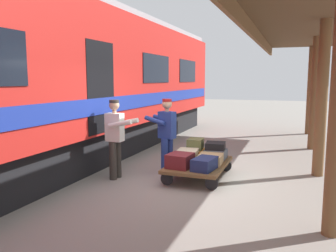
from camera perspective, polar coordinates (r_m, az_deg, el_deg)
name	(u,v)px	position (r m, az deg, el deg)	size (l,w,h in m)	color
ground_plane	(186,183)	(7.22, 3.07, -9.45)	(60.00, 60.00, 0.00)	gray
platform_canopy	(330,12)	(6.71, 25.20, 16.72)	(3.20, 16.60, 3.56)	brown
train_car	(45,82)	(8.58, -19.68, 6.80)	(3.02, 18.48, 4.00)	#B21E19
luggage_cart	(199,165)	(7.57, 5.08, -6.46)	(1.19, 1.84, 0.33)	brown
suitcase_slate_roller	(216,154)	(7.95, 7.87, -4.64)	(0.46, 0.48, 0.22)	#4C515B
suitcase_navy_fabric	(205,164)	(6.99, 6.08, -6.24)	(0.38, 0.61, 0.24)	navy
suitcase_cream_canvas	(187,156)	(7.60, 3.20, -4.97)	(0.43, 0.58, 0.27)	beige
suitcase_tan_vintage	(210,159)	(7.47, 7.03, -5.47)	(0.49, 0.56, 0.21)	tan
suitcase_maroon_trunk	(180,161)	(7.13, 2.00, -5.74)	(0.47, 0.51, 0.29)	maroon
suitcase_orange_carryall	(194,153)	(8.08, 4.25, -4.51)	(0.52, 0.50, 0.19)	#CC6B23
suitcase_black_hardshell	(215,146)	(7.96, 7.84, -3.26)	(0.43, 0.44, 0.16)	black
suitcase_olive_duffel	(195,144)	(8.05, 4.57, -2.98)	(0.34, 0.45, 0.25)	brown
porter_in_overalls	(166,133)	(7.74, -0.28, -1.24)	(0.72, 0.53, 1.70)	navy
porter_by_door	(116,136)	(7.44, -8.66, -1.70)	(0.67, 0.43, 1.70)	#332D28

